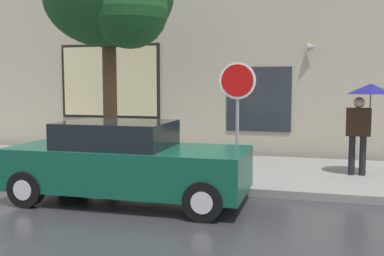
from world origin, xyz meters
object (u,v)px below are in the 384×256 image
(street_tree, at_px, (112,1))
(stop_sign, at_px, (237,97))
(pedestrian_with_umbrella, at_px, (366,103))
(parked_car, at_px, (126,163))

(street_tree, height_order, stop_sign, street_tree)
(street_tree, xyz_separation_m, stop_sign, (2.80, -0.10, -2.07))
(street_tree, distance_m, stop_sign, 3.49)
(pedestrian_with_umbrella, height_order, street_tree, street_tree)
(pedestrian_with_umbrella, xyz_separation_m, stop_sign, (-2.61, -1.10, 0.14))
(street_tree, bearing_deg, parked_car, -59.86)
(stop_sign, bearing_deg, pedestrian_with_umbrella, 22.94)
(pedestrian_with_umbrella, bearing_deg, street_tree, -169.54)
(pedestrian_with_umbrella, relative_size, street_tree, 0.40)
(parked_car, xyz_separation_m, street_tree, (-1.09, 1.87, 3.22))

